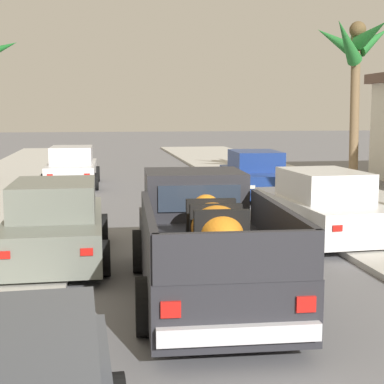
{
  "coord_description": "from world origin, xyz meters",
  "views": [
    {
      "loc": [
        -2.05,
        -2.37,
        2.84
      ],
      "look_at": [
        -0.19,
        9.15,
        1.2
      ],
      "focal_mm": 53.42,
      "sensor_mm": 36.0,
      "label": 1
    }
  ],
  "objects_px": {
    "car_left_near": "(321,206)",
    "car_left_far": "(55,224)",
    "car_right_near": "(256,175)",
    "palm_tree_left_back": "(355,52)",
    "car_right_far": "(72,168)",
    "pickup_truck": "(205,243)"
  },
  "relations": [
    {
      "from": "car_left_near",
      "to": "car_left_far",
      "type": "relative_size",
      "value": 1.02
    },
    {
      "from": "car_right_near",
      "to": "palm_tree_left_back",
      "type": "xyz_separation_m",
      "value": [
        4.4,
        2.17,
        4.35
      ]
    },
    {
      "from": "car_right_far",
      "to": "car_left_far",
      "type": "bearing_deg",
      "value": -89.06
    },
    {
      "from": "pickup_truck",
      "to": "palm_tree_left_back",
      "type": "xyz_separation_m",
      "value": [
        7.99,
        12.18,
        4.25
      ]
    },
    {
      "from": "car_right_near",
      "to": "car_right_far",
      "type": "bearing_deg",
      "value": 149.33
    },
    {
      "from": "pickup_truck",
      "to": "car_right_far",
      "type": "distance_m",
      "value": 13.96
    },
    {
      "from": "palm_tree_left_back",
      "to": "car_left_near",
      "type": "bearing_deg",
      "value": -118.43
    },
    {
      "from": "car_left_far",
      "to": "car_right_far",
      "type": "distance_m",
      "value": 11.2
    },
    {
      "from": "pickup_truck",
      "to": "palm_tree_left_back",
      "type": "relative_size",
      "value": 0.85
    },
    {
      "from": "car_left_far",
      "to": "palm_tree_left_back",
      "type": "height_order",
      "value": "palm_tree_left_back"
    },
    {
      "from": "pickup_truck",
      "to": "car_right_far",
      "type": "relative_size",
      "value": 1.23
    },
    {
      "from": "car_left_far",
      "to": "palm_tree_left_back",
      "type": "relative_size",
      "value": 0.68
    },
    {
      "from": "palm_tree_left_back",
      "to": "car_right_near",
      "type": "bearing_deg",
      "value": -153.74
    },
    {
      "from": "car_left_far",
      "to": "car_right_far",
      "type": "bearing_deg",
      "value": 90.94
    },
    {
      "from": "car_left_far",
      "to": "car_right_near",
      "type": "bearing_deg",
      "value": 51.08
    },
    {
      "from": "car_left_near",
      "to": "car_right_near",
      "type": "bearing_deg",
      "value": 88.08
    },
    {
      "from": "car_right_far",
      "to": "pickup_truck",
      "type": "bearing_deg",
      "value": -79.07
    },
    {
      "from": "car_right_near",
      "to": "car_right_far",
      "type": "height_order",
      "value": "same"
    },
    {
      "from": "pickup_truck",
      "to": "car_left_far",
      "type": "height_order",
      "value": "pickup_truck"
    },
    {
      "from": "pickup_truck",
      "to": "car_right_far",
      "type": "xyz_separation_m",
      "value": [
        -2.64,
        13.7,
        -0.1
      ]
    },
    {
      "from": "car_right_far",
      "to": "palm_tree_left_back",
      "type": "relative_size",
      "value": 0.68
    },
    {
      "from": "car_right_near",
      "to": "palm_tree_left_back",
      "type": "bearing_deg",
      "value": 26.26
    }
  ]
}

